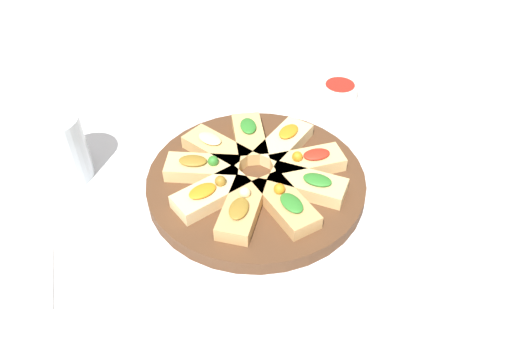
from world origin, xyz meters
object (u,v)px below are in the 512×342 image
serving_board (256,182)px  water_glass (59,148)px  napkin_stack (17,283)px  plate_left (457,105)px  dipping_bowl (339,90)px

serving_board → water_glass: size_ratio=3.04×
napkin_stack → plate_left: bearing=106.5°
serving_board → dipping_bowl: 0.29m
water_glass → dipping_bowl: size_ratio=1.54×
serving_board → napkin_stack: 0.34m
serving_board → water_glass: water_glass is taller
water_glass → plate_left: bearing=91.8°
serving_board → plate_left: serving_board is taller
napkin_stack → serving_board: bearing=107.0°
plate_left → water_glass: bearing=-88.2°
water_glass → napkin_stack: bearing=-15.1°
plate_left → dipping_bowl: (-0.09, -0.19, 0.01)m
serving_board → plate_left: bearing=106.0°
plate_left → napkin_stack: 0.75m
water_glass → dipping_bowl: (-0.11, 0.48, -0.04)m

